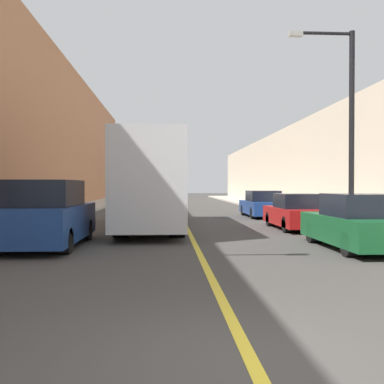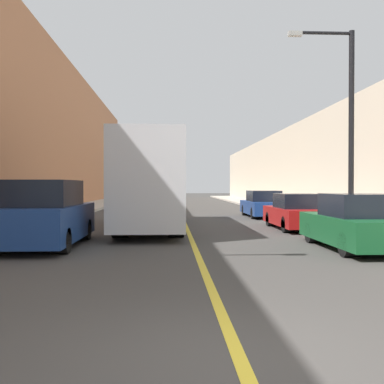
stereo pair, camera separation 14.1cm
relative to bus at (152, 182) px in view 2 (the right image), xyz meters
name	(u,v)px [view 2 (the right image)]	position (x,y,z in m)	size (l,w,h in m)	color
ground_plane	(243,366)	(1.44, -14.26, -1.92)	(200.00, 200.00, 0.00)	#3F3D3A
sidewalk_left	(83,208)	(-5.80, 15.74, -1.84)	(3.11, 72.00, 0.15)	#B2AA9E
sidewalk_right	(272,207)	(8.68, 15.74, -1.84)	(3.11, 72.00, 0.15)	#B2AA9E
building_row_left	(35,130)	(-9.36, 15.74, 4.03)	(4.00, 72.00, 11.90)	#B2724C
building_row_right	(318,167)	(12.24, 15.74, 1.33)	(4.00, 72.00, 6.49)	beige
road_center_line	(179,209)	(1.44, 15.74, -1.91)	(0.16, 72.00, 0.01)	gold
bus	(152,182)	(0.00, 0.00, 0.00)	(2.43, 10.52, 3.60)	silver
parked_suv_left	(45,216)	(-2.89, -5.42, -1.03)	(2.03, 4.88, 1.92)	navy
car_right_near	(357,224)	(5.93, -6.42, -1.22)	(1.90, 4.47, 1.54)	#145128
car_right_mid	(296,213)	(5.85, -0.71, -1.26)	(1.78, 4.42, 1.45)	maroon
car_right_far	(263,205)	(5.95, 6.31, -1.24)	(1.81, 4.72, 1.49)	navy
street_lamp_right	(346,116)	(7.22, -2.34, 2.41)	(2.47, 0.24, 7.31)	black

